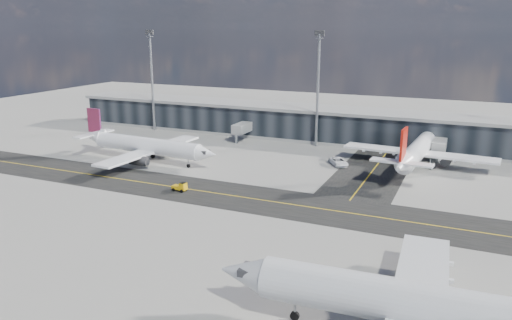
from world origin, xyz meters
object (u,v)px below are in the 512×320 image
object	(u,v)px
airliner_near	(438,309)
service_van	(339,162)
airliner_af	(145,146)
airliner_redtail	(418,150)
baggage_tug	(181,187)

from	to	relation	value
airliner_near	service_van	xyz separation A→B (m)	(-25.17, 60.09, -3.47)
service_van	airliner_af	bearing A→B (deg)	163.98
airliner_near	service_van	distance (m)	65.24
airliner_redtail	airliner_near	bearing A→B (deg)	-77.92
airliner_near	airliner_redtail	bearing A→B (deg)	5.03
service_van	airliner_near	bearing A→B (deg)	-102.34
airliner_redtail	baggage_tug	size ratio (longest dim) A/B	13.35
airliner_near	baggage_tug	world-z (taller)	airliner_near
baggage_tug	service_van	size ratio (longest dim) A/B	0.47
airliner_near	airliner_af	bearing A→B (deg)	52.37
airliner_near	baggage_tug	bearing A→B (deg)	54.26
airliner_af	service_van	world-z (taller)	airliner_af
airliner_af	baggage_tug	distance (m)	24.45
airliner_redtail	airliner_near	world-z (taller)	airliner_near
airliner_redtail	service_van	world-z (taller)	airliner_redtail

